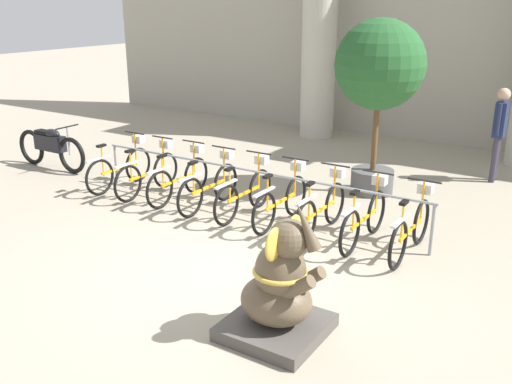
{
  "coord_description": "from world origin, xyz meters",
  "views": [
    {
      "loc": [
        3.96,
        -5.41,
        3.37
      ],
      "look_at": [
        0.21,
        0.47,
        1.0
      ],
      "focal_mm": 40.0,
      "sensor_mm": 36.0,
      "label": 1
    }
  ],
  "objects_px": {
    "bicycle_3": "(210,185)",
    "bicycle_4": "(245,192)",
    "bicycle_8": "(411,228)",
    "bicycle_0": "(121,167)",
    "bicycle_2": "(180,178)",
    "bicycle_1": "(149,173)",
    "person_pedestrian": "(500,126)",
    "bicycle_7": "(365,217)",
    "potted_tree": "(379,72)",
    "bicycle_5": "(282,200)",
    "motorcycle": "(51,146)",
    "bicycle_6": "(322,208)",
    "elephant_statue": "(280,290)"
  },
  "relations": [
    {
      "from": "bicycle_2",
      "to": "bicycle_7",
      "type": "height_order",
      "value": "same"
    },
    {
      "from": "bicycle_1",
      "to": "bicycle_5",
      "type": "xyz_separation_m",
      "value": [
        2.76,
        0.02,
        0.0
      ]
    },
    {
      "from": "bicycle_2",
      "to": "bicycle_7",
      "type": "distance_m",
      "value": 3.45
    },
    {
      "from": "bicycle_0",
      "to": "bicycle_6",
      "type": "height_order",
      "value": "same"
    },
    {
      "from": "bicycle_2",
      "to": "bicycle_8",
      "type": "xyz_separation_m",
      "value": [
        4.14,
        -0.06,
        0.0
      ]
    },
    {
      "from": "bicycle_1",
      "to": "bicycle_5",
      "type": "distance_m",
      "value": 2.76
    },
    {
      "from": "bicycle_1",
      "to": "bicycle_3",
      "type": "relative_size",
      "value": 1.0
    },
    {
      "from": "bicycle_0",
      "to": "bicycle_5",
      "type": "distance_m",
      "value": 3.45
    },
    {
      "from": "bicycle_2",
      "to": "bicycle_3",
      "type": "xyz_separation_m",
      "value": [
        0.69,
        -0.05,
        0.0
      ]
    },
    {
      "from": "bicycle_8",
      "to": "potted_tree",
      "type": "distance_m",
      "value": 3.21
    },
    {
      "from": "bicycle_1",
      "to": "bicycle_8",
      "type": "xyz_separation_m",
      "value": [
        4.83,
        -0.01,
        0.0
      ]
    },
    {
      "from": "bicycle_6",
      "to": "bicycle_2",
      "type": "bearing_deg",
      "value": 179.83
    },
    {
      "from": "bicycle_4",
      "to": "elephant_statue",
      "type": "xyz_separation_m",
      "value": [
        2.24,
        -2.73,
        0.13
      ]
    },
    {
      "from": "bicycle_5",
      "to": "motorcycle",
      "type": "height_order",
      "value": "bicycle_5"
    },
    {
      "from": "bicycle_1",
      "to": "bicycle_2",
      "type": "bearing_deg",
      "value": 3.52
    },
    {
      "from": "bicycle_0",
      "to": "potted_tree",
      "type": "height_order",
      "value": "potted_tree"
    },
    {
      "from": "bicycle_6",
      "to": "elephant_statue",
      "type": "distance_m",
      "value": 2.87
    },
    {
      "from": "bicycle_1",
      "to": "bicycle_4",
      "type": "height_order",
      "value": "same"
    },
    {
      "from": "bicycle_0",
      "to": "motorcycle",
      "type": "xyz_separation_m",
      "value": [
        -2.12,
        0.12,
        0.08
      ]
    },
    {
      "from": "bicycle_4",
      "to": "bicycle_7",
      "type": "distance_m",
      "value": 2.07
    },
    {
      "from": "bicycle_2",
      "to": "bicycle_5",
      "type": "xyz_separation_m",
      "value": [
        2.07,
        -0.02,
        0.0
      ]
    },
    {
      "from": "elephant_statue",
      "to": "bicycle_2",
      "type": "bearing_deg",
      "value": 142.85
    },
    {
      "from": "bicycle_3",
      "to": "bicycle_4",
      "type": "distance_m",
      "value": 0.69
    },
    {
      "from": "bicycle_1",
      "to": "elephant_statue",
      "type": "distance_m",
      "value": 5.09
    },
    {
      "from": "potted_tree",
      "to": "bicycle_0",
      "type": "bearing_deg",
      "value": -151.1
    },
    {
      "from": "bicycle_6",
      "to": "person_pedestrian",
      "type": "bearing_deg",
      "value": 68.12
    },
    {
      "from": "bicycle_1",
      "to": "person_pedestrian",
      "type": "xyz_separation_m",
      "value": [
        5.11,
        4.16,
        0.7
      ]
    },
    {
      "from": "bicycle_3",
      "to": "bicycle_8",
      "type": "bearing_deg",
      "value": -0.18
    },
    {
      "from": "person_pedestrian",
      "to": "potted_tree",
      "type": "relative_size",
      "value": 0.59
    },
    {
      "from": "bicycle_7",
      "to": "bicycle_2",
      "type": "bearing_deg",
      "value": 179.57
    },
    {
      "from": "bicycle_0",
      "to": "bicycle_3",
      "type": "bearing_deg",
      "value": 0.06
    },
    {
      "from": "bicycle_0",
      "to": "bicycle_8",
      "type": "height_order",
      "value": "same"
    },
    {
      "from": "bicycle_1",
      "to": "potted_tree",
      "type": "bearing_deg",
      "value": 33.55
    },
    {
      "from": "bicycle_5",
      "to": "motorcycle",
      "type": "bearing_deg",
      "value": 179.02
    },
    {
      "from": "bicycle_0",
      "to": "elephant_statue",
      "type": "relative_size",
      "value": 1.06
    },
    {
      "from": "bicycle_0",
      "to": "bicycle_2",
      "type": "relative_size",
      "value": 1.0
    },
    {
      "from": "bicycle_1",
      "to": "bicycle_6",
      "type": "height_order",
      "value": "same"
    },
    {
      "from": "bicycle_2",
      "to": "bicycle_7",
      "type": "relative_size",
      "value": 1.0
    },
    {
      "from": "bicycle_0",
      "to": "bicycle_5",
      "type": "height_order",
      "value": "same"
    },
    {
      "from": "bicycle_0",
      "to": "bicycle_7",
      "type": "height_order",
      "value": "same"
    },
    {
      "from": "bicycle_4",
      "to": "bicycle_8",
      "type": "height_order",
      "value": "same"
    },
    {
      "from": "elephant_statue",
      "to": "person_pedestrian",
      "type": "height_order",
      "value": "person_pedestrian"
    },
    {
      "from": "bicycle_4",
      "to": "bicycle_3",
      "type": "bearing_deg",
      "value": -177.58
    },
    {
      "from": "bicycle_5",
      "to": "motorcycle",
      "type": "distance_m",
      "value": 5.57
    },
    {
      "from": "bicycle_4",
      "to": "bicycle_6",
      "type": "relative_size",
      "value": 1.0
    },
    {
      "from": "bicycle_8",
      "to": "motorcycle",
      "type": "bearing_deg",
      "value": 179.02
    },
    {
      "from": "bicycle_2",
      "to": "person_pedestrian",
      "type": "height_order",
      "value": "person_pedestrian"
    },
    {
      "from": "bicycle_4",
      "to": "elephant_statue",
      "type": "distance_m",
      "value": 3.53
    },
    {
      "from": "bicycle_3",
      "to": "person_pedestrian",
      "type": "bearing_deg",
      "value": 48.16
    },
    {
      "from": "motorcycle",
      "to": "bicycle_8",
      "type": "bearing_deg",
      "value": -0.98
    }
  ]
}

